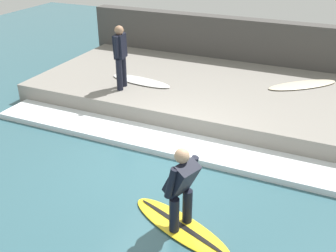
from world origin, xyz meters
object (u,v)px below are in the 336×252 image
Objects in this scene: surfer_riding at (181,185)px; surfboard_spare at (303,85)px; surfboard_waiting_near at (141,81)px; surfboard_riding at (181,227)px; surfer_waiting_near at (120,54)px.

surfer_riding is 0.76× the size of surfboard_spare.
surfer_riding reaches higher than surfboard_waiting_near.
surfer_riding is 5.32m from surfboard_waiting_near.
surfboard_waiting_near is (4.39, 3.00, -0.31)m from surfer_riding.
surfboard_waiting_near and surfboard_spare have the same top height.
surfboard_spare is (5.90, -1.09, 0.51)m from surfboard_riding.
surfer_riding is 6.01m from surfboard_spare.
surfer_waiting_near is (3.81, 3.24, 0.59)m from surfer_riding.
surfer_waiting_near is (3.81, 3.24, 1.40)m from surfboard_riding.
surfer_riding is 0.87× the size of surfer_waiting_near.
surfer_waiting_near is 1.09m from surfboard_waiting_near.
surfboard_riding is 5.20m from surfer_waiting_near.
surfer_waiting_near reaches higher than surfer_riding.
surfboard_riding is at bearing 169.50° from surfboard_spare.
surfboard_waiting_near is at bearing 110.21° from surfboard_spare.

